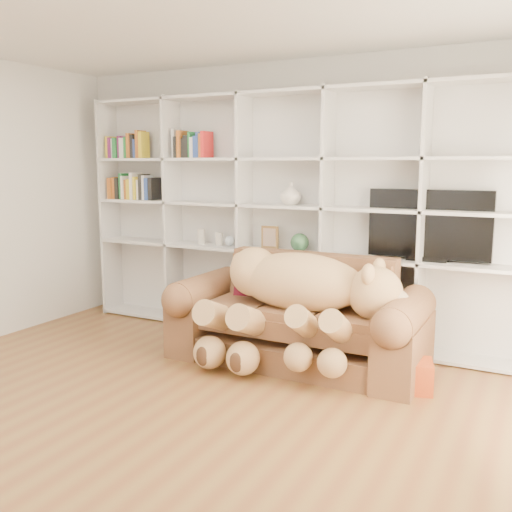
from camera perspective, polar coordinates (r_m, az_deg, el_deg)
The scene contains 14 objects.
floor at distance 3.96m, azimuth -11.98°, elevation -16.53°, with size 5.00×5.00×0.00m, color brown.
wall_back at distance 5.72m, azimuth 3.70°, elevation 5.63°, with size 5.00×0.02×2.70m, color silver.
bookshelf at distance 5.70m, azimuth 0.92°, elevation 5.19°, with size 4.43×0.35×2.40m.
sofa at distance 4.98m, azimuth 4.23°, elevation -6.67°, with size 2.16×0.93×0.91m.
teddy_bear at distance 4.73m, azimuth 4.06°, elevation -3.88°, with size 1.65×0.90×0.96m.
throw_pillow at distance 5.25m, azimuth -0.08°, elevation -2.45°, with size 0.37×0.12×0.37m, color #530E17.
gift_box at distance 4.57m, azimuth 15.35°, elevation -11.44°, with size 0.29×0.27×0.24m, color #C14619.
tv at distance 5.19m, azimuth 16.94°, elevation 2.91°, with size 1.05×0.18×0.62m.
picture_frame at distance 5.65m, azimuth 1.39°, elevation 1.90°, with size 0.18×0.03×0.22m, color brown.
green_vase at distance 5.52m, azimuth 4.39°, elevation 1.36°, with size 0.18×0.18×0.18m, color #2F5C39.
figurine_tall at distance 6.05m, azimuth -5.51°, elevation 1.95°, with size 0.08×0.08×0.16m, color beige.
figurine_short at distance 5.93m, azimuth -3.70°, elevation 1.71°, with size 0.08×0.08×0.14m, color beige.
snow_globe at distance 5.87m, azimuth -2.65°, elevation 1.52°, with size 0.10×0.10×0.10m, color silver.
shelf_vase at distance 5.52m, azimuth 3.49°, elevation 6.24°, with size 0.20×0.20×0.21m, color silver.
Camera 1 is at (2.31, -2.72, 1.71)m, focal length 40.00 mm.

